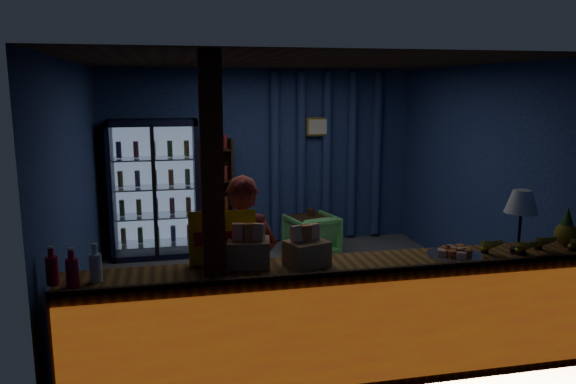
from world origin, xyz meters
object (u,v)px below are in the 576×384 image
Objects in this scene: green_chair at (311,235)px; table_lamp at (522,204)px; shopkeeper at (244,269)px; pastry_tray at (455,254)px.

table_lamp is at bearing 92.79° from green_chair.
shopkeeper is 2.95× the size of table_lamp.
green_chair is 3.36m from pastry_tray.
shopkeeper is at bearing 163.53° from pastry_tray.
shopkeeper is at bearing 167.47° from table_lamp.
pastry_tray is (1.69, -0.50, 0.17)m from shopkeeper.
green_chair is 1.20× the size of table_lamp.
green_chair is at bearing 96.44° from pastry_tray.
shopkeeper is 1.77m from pastry_tray.
table_lamp is (0.58, -0.00, 0.40)m from pastry_tray.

